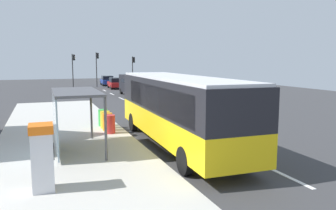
{
  "coord_description": "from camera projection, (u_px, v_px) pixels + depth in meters",
  "views": [
    {
      "loc": [
        -7.38,
        -14.52,
        3.91
      ],
      "look_at": [
        -1.0,
        2.19,
        1.5
      ],
      "focal_mm": 35.34,
      "sensor_mm": 36.0,
      "label": 1
    }
  ],
  "objects": [
    {
      "name": "lane_stripe_seg_6",
      "position": [
        112.0,
        94.0,
        38.88
      ],
      "size": [
        0.16,
        2.2,
        0.01
      ],
      "primitive_type": "cube",
      "color": "silver",
      "rests_on": "ground"
    },
    {
      "name": "sedan_far",
      "position": [
        116.0,
        83.0,
        46.37
      ],
      "size": [
        2.02,
        4.48,
        1.52
      ],
      "color": "#A51919",
      "rests_on": "ground"
    },
    {
      "name": "bus_shelter",
      "position": [
        68.0,
        105.0,
        13.5
      ],
      "size": [
        1.8,
        4.0,
        2.5
      ],
      "color": "#4C4C51",
      "rests_on": "sidewalk_platform"
    },
    {
      "name": "recycling_bin_orange",
      "position": [
        107.0,
        122.0,
        17.68
      ],
      "size": [
        0.52,
        0.52,
        0.95
      ],
      "primitive_type": "cylinder",
      "color": "orange",
      "rests_on": "sidewalk_platform"
    },
    {
      "name": "recycling_bin_yellow",
      "position": [
        105.0,
        120.0,
        18.33
      ],
      "size": [
        0.52,
        0.52,
        0.95
      ],
      "primitive_type": "cylinder",
      "color": "yellow",
      "rests_on": "sidewalk_platform"
    },
    {
      "name": "sedan_near",
      "position": [
        107.0,
        80.0,
        52.31
      ],
      "size": [
        2.04,
        4.49,
        1.52
      ],
      "color": "navy",
      "rests_on": "ground"
    },
    {
      "name": "recycling_bin_red",
      "position": [
        110.0,
        124.0,
        17.04
      ],
      "size": [
        0.52,
        0.52,
        0.95
      ],
      "primitive_type": "cylinder",
      "color": "red",
      "rests_on": "sidewalk_platform"
    },
    {
      "name": "recycling_bin_green",
      "position": [
        103.0,
        118.0,
        18.98
      ],
      "size": [
        0.52,
        0.52,
        0.95
      ],
      "primitive_type": "cylinder",
      "color": "green",
      "rests_on": "sidewalk_platform"
    },
    {
      "name": "lane_stripe_seg_3",
      "position": [
        151.0,
        113.0,
        24.99
      ],
      "size": [
        0.16,
        2.2,
        0.01
      ],
      "primitive_type": "cube",
      "color": "silver",
      "rests_on": "ground"
    },
    {
      "name": "lane_stripe_seg_0",
      "position": [
        289.0,
        178.0,
        11.1
      ],
      "size": [
        0.16,
        2.2,
        0.01
      ],
      "primitive_type": "cube",
      "color": "silver",
      "rests_on": "ground"
    },
    {
      "name": "lane_stripe_seg_7",
      "position": [
        104.0,
        90.0,
        43.51
      ],
      "size": [
        0.16,
        2.2,
        0.01
      ],
      "primitive_type": "cube",
      "color": "silver",
      "rests_on": "ground"
    },
    {
      "name": "bus",
      "position": [
        177.0,
        106.0,
        14.99
      ],
      "size": [
        2.78,
        11.07,
        3.21
      ],
      "color": "yellow",
      "rests_on": "ground"
    },
    {
      "name": "lane_stripe_seg_1",
      "position": [
        216.0,
        143.0,
        15.73
      ],
      "size": [
        0.16,
        2.2,
        0.01
      ],
      "primitive_type": "cube",
      "color": "silver",
      "rests_on": "ground"
    },
    {
      "name": "ticket_machine",
      "position": [
        42.0,
        157.0,
        9.46
      ],
      "size": [
        0.66,
        0.76,
        1.94
      ],
      "color": "silver",
      "rests_on": "sidewalk_platform"
    },
    {
      "name": "sidewalk_platform",
      "position": [
        66.0,
        139.0,
        16.15
      ],
      "size": [
        6.2,
        30.0,
        0.18
      ],
      "primitive_type": "cube",
      "color": "beige",
      "rests_on": "ground"
    },
    {
      "name": "lane_stripe_seg_4",
      "position": [
        134.0,
        104.0,
        29.62
      ],
      "size": [
        0.16,
        2.2,
        0.01
      ],
      "primitive_type": "cube",
      "color": "silver",
      "rests_on": "ground"
    },
    {
      "name": "traffic_light_far_side",
      "position": [
        73.0,
        65.0,
        47.15
      ],
      "size": [
        0.49,
        0.28,
        4.84
      ],
      "color": "#2D2D2D",
      "rests_on": "ground"
    },
    {
      "name": "traffic_light_near_side",
      "position": [
        133.0,
        67.0,
        49.47
      ],
      "size": [
        0.49,
        0.28,
        4.52
      ],
      "color": "#2D2D2D",
      "rests_on": "ground"
    },
    {
      "name": "lane_stripe_seg_2",
      "position": [
        176.0,
        124.0,
        20.36
      ],
      "size": [
        0.16,
        2.2,
        0.01
      ],
      "primitive_type": "cube",
      "color": "silver",
      "rests_on": "ground"
    },
    {
      "name": "ground_plane",
      "position": [
        131.0,
        105.0,
        29.53
      ],
      "size": [
        56.0,
        92.0,
        0.04
      ],
      "primitive_type": "cube",
      "color": "#38383A"
    },
    {
      "name": "white_van",
      "position": [
        133.0,
        84.0,
        37.12
      ],
      "size": [
        2.11,
        5.24,
        2.3
      ],
      "color": "black",
      "rests_on": "ground"
    },
    {
      "name": "lane_stripe_seg_5",
      "position": [
        122.0,
        99.0,
        34.25
      ],
      "size": [
        0.16,
        2.2,
        0.01
      ],
      "primitive_type": "cube",
      "color": "silver",
      "rests_on": "ground"
    },
    {
      "name": "traffic_light_median",
      "position": [
        97.0,
        64.0,
        49.1
      ],
      "size": [
        0.49,
        0.28,
        5.12
      ],
      "color": "#2D2D2D",
      "rests_on": "ground"
    }
  ]
}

